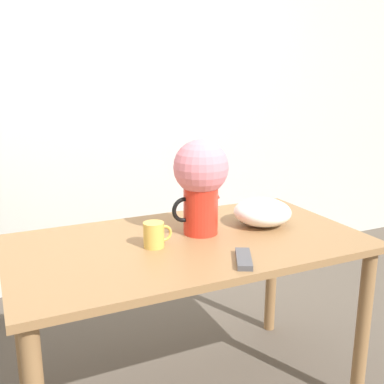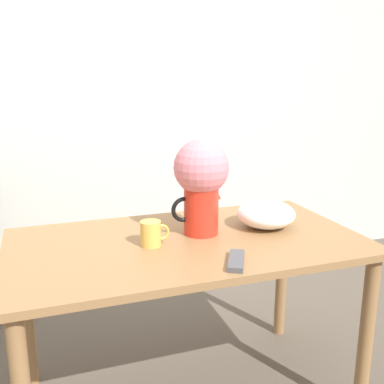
{
  "view_description": "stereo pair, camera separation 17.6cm",
  "coord_description": "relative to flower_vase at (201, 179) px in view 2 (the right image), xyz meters",
  "views": [
    {
      "loc": [
        -0.63,
        -1.4,
        1.42
      ],
      "look_at": [
        0.14,
        0.26,
        0.95
      ],
      "focal_mm": 42.0,
      "sensor_mm": 36.0,
      "label": 1
    },
    {
      "loc": [
        -0.46,
        -1.47,
        1.42
      ],
      "look_at": [
        0.14,
        0.26,
        0.95
      ],
      "focal_mm": 42.0,
      "sensor_mm": 36.0,
      "label": 2
    }
  ],
  "objects": [
    {
      "name": "coffee_mug",
      "position": [
        -0.24,
        -0.07,
        -0.19
      ],
      "size": [
        0.12,
        0.08,
        0.1
      ],
      "color": "gold",
      "rests_on": "table"
    },
    {
      "name": "white_bowl",
      "position": [
        0.31,
        -0.01,
        -0.18
      ],
      "size": [
        0.26,
        0.26,
        0.12
      ],
      "color": "white",
      "rests_on": "table"
    },
    {
      "name": "wall_back",
      "position": [
        -0.18,
        1.37,
        0.29
      ],
      "size": [
        8.0,
        0.05,
        2.6
      ],
      "color": "silver",
      "rests_on": "ground_plane"
    },
    {
      "name": "remote_control",
      "position": [
        0.01,
        -0.35,
        -0.23
      ],
      "size": [
        0.13,
        0.18,
        0.02
      ],
      "color": "#4C4C51",
      "rests_on": "table"
    },
    {
      "name": "table",
      "position": [
        -0.08,
        -0.06,
        -0.35
      ],
      "size": [
        1.46,
        0.8,
        0.77
      ],
      "color": "olive",
      "rests_on": "ground_plane"
    },
    {
      "name": "flower_vase",
      "position": [
        0.0,
        0.0,
        0.0
      ],
      "size": [
        0.25,
        0.23,
        0.41
      ],
      "color": "red",
      "rests_on": "table"
    }
  ]
}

